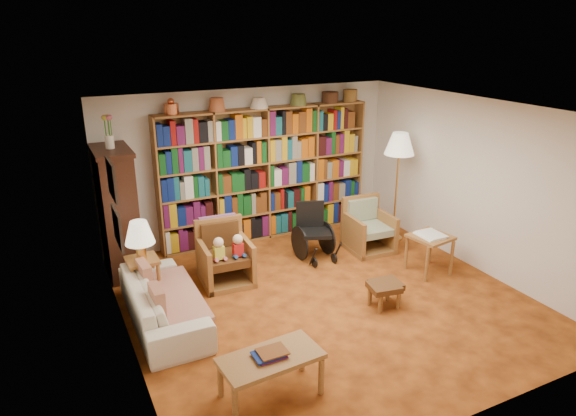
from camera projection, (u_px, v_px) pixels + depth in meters
floor at (324, 298)px, 6.85m from camera, size 5.00×5.00×0.00m
ceiling at (329, 110)px, 6.01m from camera, size 5.00×5.00×0.00m
wall_back at (251, 164)px, 8.54m from camera, size 5.00×0.00×5.00m
wall_front at (477, 302)px, 4.32m from camera, size 5.00×0.00×5.00m
wall_left at (121, 247)px, 5.39m from camera, size 0.00×5.00×5.00m
wall_right at (475, 185)px, 7.47m from camera, size 0.00×5.00×5.00m
bookshelf at (266, 170)px, 8.51m from camera, size 3.60×0.30×2.42m
curio_cabinet at (118, 211)px, 7.28m from camera, size 0.50×0.95×2.40m
framed_pictures at (115, 204)px, 5.53m from camera, size 0.03×0.52×0.97m
sofa at (163, 301)px, 6.23m from camera, size 1.90×0.75×0.55m
sofa_throw at (167, 299)px, 6.25m from camera, size 0.80×1.46×0.04m
cushion_left at (145, 279)px, 6.42m from camera, size 0.14×0.37×0.36m
cushion_right at (157, 305)px, 5.83m from camera, size 0.12×0.37×0.36m
side_table_lamp at (143, 271)px, 6.64m from camera, size 0.40×0.40×0.62m
table_lamp at (139, 234)px, 6.46m from camera, size 0.38×0.38×0.51m
armchair_leather at (223, 256)px, 7.25m from camera, size 0.74×0.78×0.88m
armchair_sage at (366, 230)px, 8.29m from camera, size 0.71×0.74×0.84m
wheelchair at (314, 233)px, 7.96m from camera, size 0.55×0.70×0.88m
floor_lamp at (399, 148)px, 8.23m from camera, size 0.48×0.48×1.83m
side_table_papers at (430, 241)px, 7.42m from camera, size 0.61×0.61×0.61m
footstool_a at (384, 289)px, 6.56m from camera, size 0.43×0.38×0.33m
footstool_b at (386, 286)px, 6.61m from camera, size 0.42×0.37×0.33m
coffee_table at (271, 361)px, 4.95m from camera, size 1.02×0.56×0.50m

